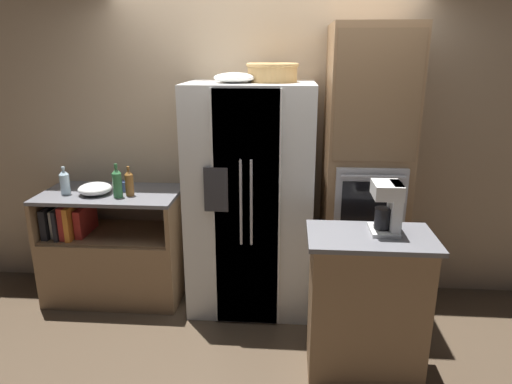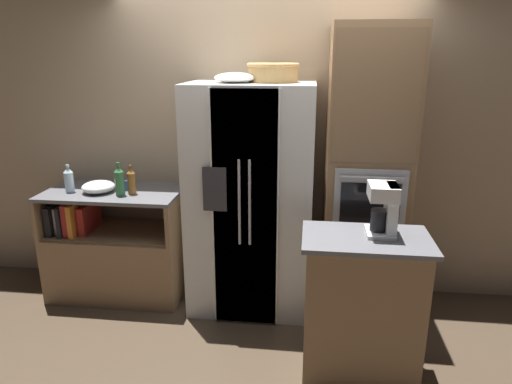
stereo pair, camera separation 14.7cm
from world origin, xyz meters
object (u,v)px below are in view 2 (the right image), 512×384
at_px(bottle_short, 69,180).
at_px(mug, 127,185).
at_px(wall_oven, 365,177).
at_px(fruit_bowl, 235,78).
at_px(refrigerator, 251,200).
at_px(coffee_maker, 385,207).
at_px(bottle_wide, 131,181).
at_px(mixing_bowl, 98,187).
at_px(wicker_basket, 273,72).
at_px(bottle_tall, 119,181).

xyz_separation_m(bottle_short, mug, (0.45, 0.12, -0.06)).
xyz_separation_m(wall_oven, fruit_bowl, (-1.00, -0.07, 0.75)).
relative_size(refrigerator, coffee_maker, 5.75).
distance_m(bottle_short, coffee_maker, 2.55).
bearing_deg(bottle_wide, mixing_bowl, 178.42).
height_order(wicker_basket, bottle_wide, wicker_basket).
bearing_deg(coffee_maker, wicker_basket, 132.91).
xyz_separation_m(mug, coffee_maker, (1.99, -0.85, 0.17)).
height_order(bottle_short, mug, bottle_short).
distance_m(wall_oven, coffee_maker, 0.80).
height_order(wall_oven, coffee_maker, wall_oven).
relative_size(fruit_bowl, mug, 2.67).
xyz_separation_m(fruit_bowl, bottle_wide, (-0.87, 0.02, -0.83)).
height_order(wicker_basket, fruit_bowl, wicker_basket).
xyz_separation_m(mug, mixing_bowl, (-0.21, -0.11, 0.00)).
bearing_deg(mixing_bowl, bottle_short, -176.95).
height_order(bottle_tall, bottle_wide, bottle_tall).
bearing_deg(mug, bottle_tall, -87.13).
bearing_deg(refrigerator, coffee_maker, -39.93).
height_order(wall_oven, wicker_basket, wall_oven).
height_order(fruit_bowl, bottle_wide, fruit_bowl).
relative_size(wicker_basket, bottle_wide, 1.61).
bearing_deg(bottle_wide, wall_oven, 1.69).
bearing_deg(coffee_maker, bottle_short, 163.28).
bearing_deg(coffee_maker, bottle_tall, 160.88).
distance_m(wicker_basket, coffee_maker, 1.35).
xyz_separation_m(bottle_short, mixing_bowl, (0.24, 0.01, -0.06)).
height_order(mug, mixing_bowl, mixing_bowl).
bearing_deg(wicker_basket, mixing_bowl, -177.13).
height_order(refrigerator, wall_oven, wall_oven).
bearing_deg(bottle_tall, mixing_bowl, 164.90).
xyz_separation_m(wicker_basket, bottle_short, (-1.68, -0.09, -0.87)).
distance_m(refrigerator, wicker_basket, 1.01).
bearing_deg(bottle_short, wall_oven, 1.43).
bearing_deg(wall_oven, fruit_bowl, -175.94).
distance_m(fruit_bowl, coffee_maker, 1.46).
distance_m(refrigerator, bottle_tall, 1.07).
bearing_deg(bottle_tall, bottle_short, 174.30).
height_order(wall_oven, bottle_tall, wall_oven).
xyz_separation_m(refrigerator, mug, (-1.07, 0.08, 0.06)).
height_order(fruit_bowl, mixing_bowl, fruit_bowl).
relative_size(bottle_wide, mixing_bowl, 0.91).
xyz_separation_m(bottle_wide, coffee_maker, (1.91, -0.74, 0.11)).
xyz_separation_m(wicker_basket, mug, (-1.23, 0.04, -0.93)).
bearing_deg(refrigerator, bottle_short, -178.48).
relative_size(wicker_basket, coffee_maker, 1.23).
relative_size(fruit_bowl, mixing_bowl, 1.15).
bearing_deg(bottle_short, mug, 15.04).
xyz_separation_m(fruit_bowl, mixing_bowl, (-1.17, 0.02, -0.89)).
height_order(refrigerator, fruit_bowl, fruit_bowl).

